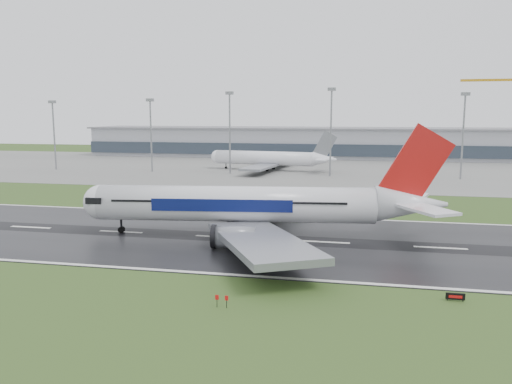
# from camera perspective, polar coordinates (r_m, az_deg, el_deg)

# --- Properties ---
(ground) EXTENTS (520.00, 520.00, 0.00)m
(ground) POSITION_cam_1_polar(r_m,az_deg,el_deg) (96.92, -4.21, -5.07)
(ground) COLOR #2A4519
(ground) RESTS_ON ground
(runway) EXTENTS (400.00, 45.00, 0.10)m
(runway) POSITION_cam_1_polar(r_m,az_deg,el_deg) (96.91, -4.21, -5.04)
(runway) COLOR black
(runway) RESTS_ON ground
(apron) EXTENTS (400.00, 130.00, 0.08)m
(apron) POSITION_cam_1_polar(r_m,az_deg,el_deg) (218.26, 4.78, 2.67)
(apron) COLOR slate
(apron) RESTS_ON ground
(terminal) EXTENTS (240.00, 36.00, 15.00)m
(terminal) POSITION_cam_1_polar(r_m,az_deg,el_deg) (277.13, 6.30, 5.49)
(terminal) COLOR #93959E
(terminal) RESTS_ON ground
(main_airliner) EXTENTS (76.83, 73.98, 20.39)m
(main_airliner) POSITION_cam_1_polar(r_m,az_deg,el_deg) (95.89, 0.58, 1.07)
(main_airliner) COLOR silver
(main_airliner) RESTS_ON runway
(parked_airliner) EXTENTS (60.94, 57.72, 15.99)m
(parked_airliner) POSITION_cam_1_polar(r_m,az_deg,el_deg) (208.72, 1.50, 4.64)
(parked_airliner) COLOR white
(parked_airliner) RESTS_ON apron
(runway_sign) EXTENTS (2.31, 0.44, 1.04)m
(runway_sign) POSITION_cam_1_polar(r_m,az_deg,el_deg) (69.37, 21.45, -10.90)
(runway_sign) COLOR black
(runway_sign) RESTS_ON ground
(floodmast_0) EXTENTS (0.64, 0.64, 27.33)m
(floodmast_0) POSITION_cam_1_polar(r_m,az_deg,el_deg) (227.92, -21.68, 5.78)
(floodmast_0) COLOR gray
(floodmast_0) RESTS_ON ground
(floodmast_1) EXTENTS (0.64, 0.64, 27.88)m
(floodmast_1) POSITION_cam_1_polar(r_m,az_deg,el_deg) (207.55, -11.68, 6.06)
(floodmast_1) COLOR gray
(floodmast_1) RESTS_ON ground
(floodmast_2) EXTENTS (0.64, 0.64, 30.30)m
(floodmast_2) POSITION_cam_1_polar(r_m,az_deg,el_deg) (196.99, -2.96, 6.44)
(floodmast_2) COLOR gray
(floodmast_2) RESTS_ON ground
(floodmast_3) EXTENTS (0.64, 0.64, 31.38)m
(floodmast_3) POSITION_cam_1_polar(r_m,az_deg,el_deg) (190.94, 8.38, 6.45)
(floodmast_3) COLOR gray
(floodmast_3) RESTS_ON ground
(floodmast_4) EXTENTS (0.64, 0.64, 29.31)m
(floodmast_4) POSITION_cam_1_polar(r_m,az_deg,el_deg) (193.87, 22.17, 5.62)
(floodmast_4) COLOR gray
(floodmast_4) RESTS_ON ground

